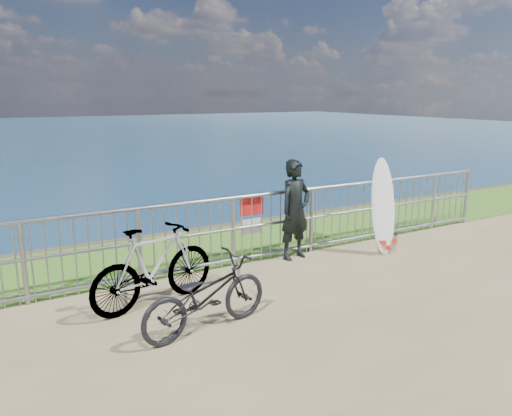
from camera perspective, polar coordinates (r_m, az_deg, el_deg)
grass_strip at (r=9.13m, az=-2.95°, el=-4.01°), size 120.00×120.00×0.00m
railing at (r=8.05m, az=0.65°, el=-2.10°), size 10.06×0.10×1.13m
surfer at (r=8.15m, az=4.52°, el=-0.19°), size 0.66×0.49×1.64m
surfboard at (r=8.71m, az=14.35°, el=-0.19°), size 0.51×0.48×1.63m
bicycle_near at (r=5.77m, az=-5.76°, el=-9.92°), size 1.72×0.85×0.86m
bicycle_far at (r=6.50m, az=-11.59°, el=-6.52°), size 1.84×0.89×1.06m
bike_rack at (r=6.89m, az=-8.12°, el=-7.14°), size 1.85×0.05×0.38m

